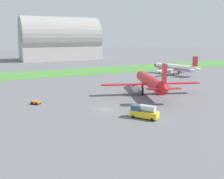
{
  "coord_description": "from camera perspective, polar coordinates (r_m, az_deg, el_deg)",
  "views": [
    {
      "loc": [
        -25.53,
        -57.42,
        18.64
      ],
      "look_at": [
        6.18,
        8.86,
        3.0
      ],
      "focal_mm": 40.52,
      "sensor_mm": 36.0,
      "label": 1
    }
  ],
  "objects": [
    {
      "name": "grass_taxiway_strip",
      "position": [
        132.72,
        -14.25,
        3.59
      ],
      "size": [
        360.0,
        28.0,
        0.08
      ],
      "primitive_type": "cube",
      "color": "#478438",
      "rests_on": "ground_plane"
    },
    {
      "name": "baggage_cart_midfield",
      "position": [
        73.39,
        -16.81,
        -2.76
      ],
      "size": [
        2.9,
        2.94,
        0.9
      ],
      "rotation": [
        0.0,
        0.0,
        5.46
      ],
      "color": "orange",
      "rests_on": "ground_plane"
    },
    {
      "name": "hangar_distant",
      "position": [
        209.62,
        -11.64,
        10.58
      ],
      "size": [
        61.12,
        32.5,
        33.4
      ],
      "color": "#BCB7B2",
      "rests_on": "ground_plane"
    },
    {
      "name": "airplane_parked_jet_far",
      "position": [
        127.42,
        13.98,
        4.82
      ],
      "size": [
        26.51,
        26.23,
        9.58
      ],
      "rotation": [
        0.0,
        0.0,
        1.85
      ],
      "color": "white",
      "rests_on": "ground_plane"
    },
    {
      "name": "airplane_midfield_jet",
      "position": [
        82.33,
        8.75,
        1.71
      ],
      "size": [
        31.29,
        31.0,
        11.4
      ],
      "rotation": [
        0.0,
        0.0,
        1.25
      ],
      "color": "red",
      "rests_on": "ground_plane"
    },
    {
      "name": "fuel_truck_near_gate",
      "position": [
        58.71,
        7.21,
        -4.97
      ],
      "size": [
        5.8,
        6.65,
        3.29
      ],
      "rotation": [
        0.0,
        0.0,
        2.21
      ],
      "color": "yellow",
      "rests_on": "ground_plane"
    },
    {
      "name": "ground_plane",
      "position": [
        65.55,
        -1.54,
        -4.51
      ],
      "size": [
        600.0,
        600.0,
        0.0
      ],
      "primitive_type": "plane",
      "color": "slate"
    }
  ]
}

